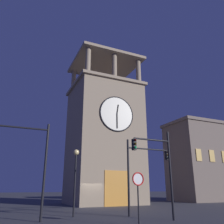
# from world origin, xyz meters

# --- Properties ---
(ground_plane) EXTENTS (200.00, 200.00, 0.00)m
(ground_plane) POSITION_xyz_m (0.00, 0.00, 0.00)
(ground_plane) COLOR #424247
(clocktower) EXTENTS (9.59, 9.08, 23.45)m
(clocktower) POSITION_xyz_m (-3.12, -4.01, 8.64)
(clocktower) COLOR gray
(clocktower) RESTS_ON ground_plane
(adjacent_wing_building) EXTENTS (16.23, 7.22, 12.70)m
(adjacent_wing_building) POSITION_xyz_m (-23.64, -4.06, 6.37)
(adjacent_wing_building) COLOR #75665B
(adjacent_wing_building) RESTS_ON ground_plane
(traffic_signal_near) EXTENTS (4.00, 0.41, 5.78)m
(traffic_signal_near) POSITION_xyz_m (-0.95, 9.58, 3.78)
(traffic_signal_near) COLOR black
(traffic_signal_near) RESTS_ON ground_plane
(traffic_signal_mid) EXTENTS (3.44, 0.41, 6.24)m
(traffic_signal_mid) POSITION_xyz_m (7.84, 10.07, 4.12)
(traffic_signal_mid) COLOR black
(traffic_signal_mid) RESTS_ON ground_plane
(traffic_signal_far) EXTENTS (3.00, 0.41, 5.89)m
(traffic_signal_far) POSITION_xyz_m (-0.33, 12.79, 3.75)
(traffic_signal_far) COLOR black
(traffic_signal_far) RESTS_ON ground_plane
(street_lamp) EXTENTS (0.44, 0.44, 4.92)m
(street_lamp) POSITION_xyz_m (4.22, 8.21, 3.45)
(street_lamp) COLOR black
(street_lamp) RESTS_ON ground_plane
(no_horn_sign) EXTENTS (0.78, 0.14, 2.91)m
(no_horn_sign) POSITION_xyz_m (2.04, 13.96, 2.28)
(no_horn_sign) COLOR black
(no_horn_sign) RESTS_ON ground_plane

